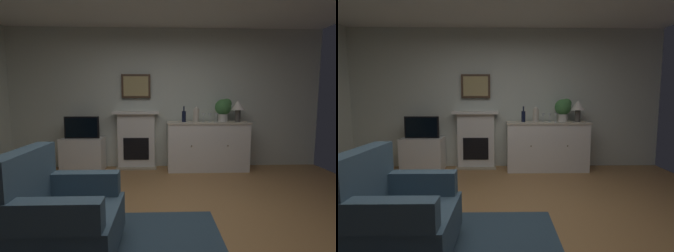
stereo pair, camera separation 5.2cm
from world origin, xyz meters
The scene contains 15 objects.
ground_plane centered at (0.00, 0.00, -0.05)m, with size 6.08×4.97×0.10m, color #9E7042.
wall_rear centered at (0.00, 2.45, 1.34)m, with size 6.08×0.06×2.67m, color silver.
fireplace_unit centered at (-0.56, 2.33, 0.55)m, with size 0.87×0.30×1.10m.
framed_picture centered at (-0.56, 2.37, 1.57)m, with size 0.55×0.04×0.45m.
sideboard_cabinet centered at (0.78, 2.15, 0.46)m, with size 1.51×0.49×0.91m.
table_lamp centered at (1.34, 2.15, 1.19)m, with size 0.26×0.26×0.40m.
wine_bottle centered at (0.33, 2.15, 1.02)m, with size 0.08×0.08×0.29m.
wine_glass_left centered at (0.70, 2.17, 1.03)m, with size 0.07×0.07×0.16m.
wine_glass_center centered at (0.81, 2.13, 1.03)m, with size 0.07×0.07×0.16m.
wine_glass_right centered at (0.92, 2.10, 1.03)m, with size 0.07×0.07×0.16m.
vase_decorative centered at (0.56, 2.10, 1.05)m, with size 0.11×0.11×0.28m.
tv_cabinet centered at (-1.54, 2.16, 0.31)m, with size 0.75×0.42×0.61m.
tv_set centered at (-1.54, 2.14, 0.81)m, with size 0.62×0.07×0.40m.
potted_plant_small centered at (1.08, 2.20, 1.17)m, with size 0.30×0.30×0.43m.
armchair centered at (-0.92, -0.36, 0.38)m, with size 0.81×0.78×0.92m.
Camera 2 is at (-0.06, -2.24, 1.31)m, focal length 25.48 mm.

